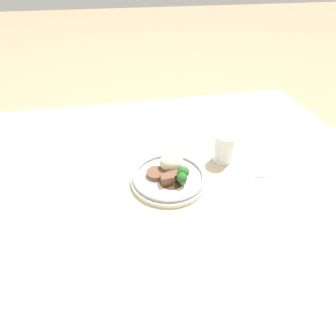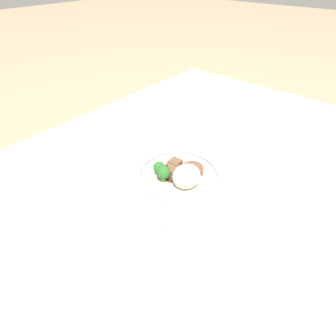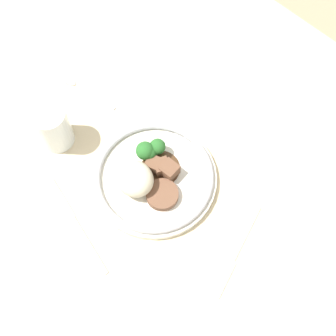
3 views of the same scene
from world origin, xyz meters
name	(u,v)px [view 2 (image 2 of 3)]	position (x,y,z in m)	size (l,w,h in m)	color
ground_plane	(196,192)	(0.00, 0.00, 0.00)	(8.00, 8.00, 0.00)	#998466
dining_table	(197,187)	(0.00, 0.00, 0.02)	(1.55, 1.16, 0.04)	beige
plate	(179,176)	(0.03, -0.04, 0.06)	(0.25, 0.25, 0.07)	silver
juice_glass	(144,229)	(0.24, 0.03, 0.09)	(0.07, 0.07, 0.10)	yellow
fork	(223,148)	(-0.19, -0.03, 0.04)	(0.06, 0.19, 0.00)	#B7B7BC
knife	(221,220)	(0.08, 0.12, 0.04)	(0.22, 0.06, 0.00)	#B7B7BC
spoon	(84,238)	(0.32, -0.08, 0.04)	(0.16, 0.04, 0.01)	#B7B7BC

